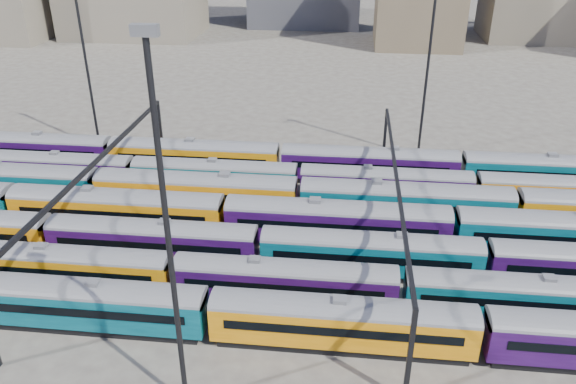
# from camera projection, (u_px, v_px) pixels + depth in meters

# --- Properties ---
(ground) EXTENTS (500.00, 500.00, 0.00)m
(ground) POSITION_uv_depth(u_px,v_px,m) (292.00, 241.00, 57.84)
(ground) COLOR #433E39
(ground) RESTS_ON ground
(rake_0) EXTENTS (103.54, 3.03, 5.11)m
(rake_0) POSITION_uv_depth(u_px,v_px,m) (342.00, 318.00, 42.79)
(rake_0) COLOR black
(rake_0) RESTS_ON ground
(rake_1) EXTENTS (137.06, 2.86, 4.81)m
(rake_1) POSITION_uv_depth(u_px,v_px,m) (285.00, 278.00, 47.79)
(rake_1) COLOR black
(rake_1) RESTS_ON ground
(rake_2) EXTENTS (123.36, 3.01, 5.07)m
(rake_2) POSITION_uv_depth(u_px,v_px,m) (259.00, 243.00, 52.46)
(rake_2) COLOR black
(rake_2) RESTS_ON ground
(rake_3) EXTENTS (159.49, 3.33, 5.62)m
(rake_3) POSITION_uv_depth(u_px,v_px,m) (337.00, 218.00, 56.06)
(rake_3) COLOR black
(rake_3) RESTS_ON ground
(rake_4) EXTENTS (159.33, 3.33, 5.62)m
(rake_4) POSITION_uv_depth(u_px,v_px,m) (405.00, 199.00, 59.79)
(rake_4) COLOR black
(rake_4) RESTS_ON ground
(rake_5) EXTENTS (99.98, 2.93, 4.93)m
(rake_5) POSITION_uv_depth(u_px,v_px,m) (215.00, 173.00, 66.57)
(rake_5) COLOR black
(rake_5) RESTS_ON ground
(rake_6) EXTENTS (109.77, 3.21, 5.42)m
(rake_6) POSITION_uv_depth(u_px,v_px,m) (194.00, 153.00, 71.26)
(rake_6) COLOR black
(rake_6) RESTS_ON ground
(gantry_1) EXTENTS (0.35, 40.35, 8.03)m
(gantry_1) POSITION_uv_depth(u_px,v_px,m) (96.00, 172.00, 56.77)
(gantry_1) COLOR black
(gantry_1) RESTS_ON ground
(gantry_2) EXTENTS (0.35, 40.35, 8.03)m
(gantry_2) POSITION_uv_depth(u_px,v_px,m) (396.00, 187.00, 53.79)
(gantry_2) COLOR black
(gantry_2) RESTS_ON ground
(mast_1) EXTENTS (1.40, 0.50, 25.60)m
(mast_1) POSITION_uv_depth(u_px,v_px,m) (84.00, 50.00, 74.04)
(mast_1) COLOR black
(mast_1) RESTS_ON ground
(mast_2) EXTENTS (1.40, 0.50, 25.60)m
(mast_2) POSITION_uv_depth(u_px,v_px,m) (167.00, 230.00, 32.53)
(mast_2) COLOR black
(mast_2) RESTS_ON ground
(mast_3) EXTENTS (1.40, 0.50, 25.60)m
(mast_3) POSITION_uv_depth(u_px,v_px,m) (429.00, 55.00, 71.35)
(mast_3) COLOR black
(mast_3) RESTS_ON ground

